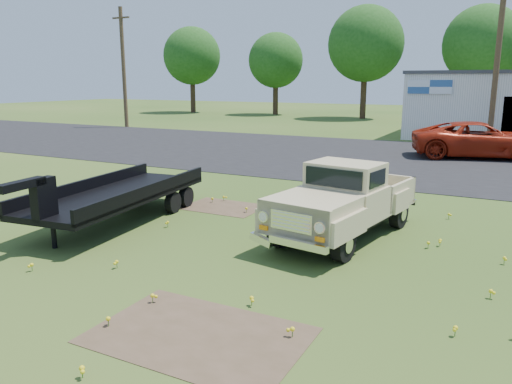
# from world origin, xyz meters

# --- Properties ---
(ground) EXTENTS (140.00, 140.00, 0.00)m
(ground) POSITION_xyz_m (0.00, 0.00, 0.00)
(ground) COLOR #2A4A18
(ground) RESTS_ON ground
(asphalt_lot) EXTENTS (90.00, 14.00, 0.02)m
(asphalt_lot) POSITION_xyz_m (0.00, 15.00, 0.00)
(asphalt_lot) COLOR black
(asphalt_lot) RESTS_ON ground
(dirt_patch_a) EXTENTS (3.00, 2.00, 0.01)m
(dirt_patch_a) POSITION_xyz_m (1.50, -3.00, 0.00)
(dirt_patch_a) COLOR #4D3C29
(dirt_patch_a) RESTS_ON ground
(dirt_patch_b) EXTENTS (2.20, 1.60, 0.01)m
(dirt_patch_b) POSITION_xyz_m (-2.00, 3.50, 0.00)
(dirt_patch_b) COLOR #4D3C29
(dirt_patch_b) RESTS_ON ground
(utility_pole_west) EXTENTS (1.60, 0.30, 9.00)m
(utility_pole_west) POSITION_xyz_m (-22.00, 22.00, 4.60)
(utility_pole_west) COLOR #453420
(utility_pole_west) RESTS_ON ground
(utility_pole_mid) EXTENTS (1.60, 0.30, 9.00)m
(utility_pole_mid) POSITION_xyz_m (4.00, 22.00, 4.60)
(utility_pole_mid) COLOR #453420
(utility_pole_mid) RESTS_ON ground
(treeline_a) EXTENTS (6.40, 6.40, 9.52)m
(treeline_a) POSITION_xyz_m (-28.00, 40.00, 6.30)
(treeline_a) COLOR #3A271A
(treeline_a) RESTS_ON ground
(treeline_b) EXTENTS (5.76, 5.76, 8.57)m
(treeline_b) POSITION_xyz_m (-18.00, 41.00, 5.67)
(treeline_b) COLOR #3A271A
(treeline_b) RESTS_ON ground
(treeline_c) EXTENTS (7.04, 7.04, 10.47)m
(treeline_c) POSITION_xyz_m (-8.00, 39.50, 6.93)
(treeline_c) COLOR #3A271A
(treeline_c) RESTS_ON ground
(treeline_d) EXTENTS (6.72, 6.72, 10.00)m
(treeline_d) POSITION_xyz_m (2.00, 40.50, 6.62)
(treeline_d) COLOR #3A271A
(treeline_d) RESTS_ON ground
(vintage_pickup_truck) EXTENTS (2.64, 5.07, 1.75)m
(vintage_pickup_truck) POSITION_xyz_m (1.90, 2.40, 0.88)
(vintage_pickup_truck) COLOR tan
(vintage_pickup_truck) RESTS_ON ground
(flatbed_trailer) EXTENTS (2.61, 6.14, 1.63)m
(flatbed_trailer) POSITION_xyz_m (-3.63, 1.00, 0.81)
(flatbed_trailer) COLOR black
(flatbed_trailer) RESTS_ON ground
(red_pickup) EXTENTS (6.52, 4.35, 1.66)m
(red_pickup) POSITION_xyz_m (3.75, 17.14, 0.83)
(red_pickup) COLOR #9B210E
(red_pickup) RESTS_ON ground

